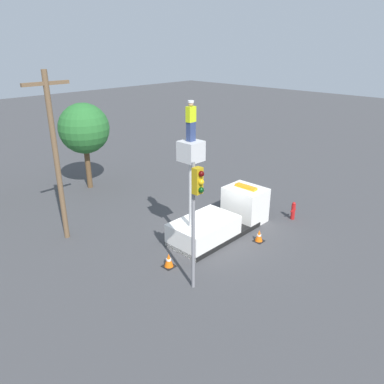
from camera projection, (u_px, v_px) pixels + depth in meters
ground_plane at (215, 235)px, 19.55m from camera, size 120.00×120.00×0.00m
bucket_truck at (221, 218)px, 19.55m from camera, size 5.98×2.19×5.38m
worker at (191, 121)px, 16.02m from camera, size 0.40×0.26×1.75m
traffic_light_pole at (196, 203)px, 13.96m from camera, size 0.34×0.57×5.37m
fire_hydrant at (293, 211)px, 21.19m from camera, size 0.47×0.23×1.05m
traffic_cone_rear at (169, 260)px, 16.74m from camera, size 0.52×0.52×0.66m
traffic_cone_curbside at (259, 236)px, 18.88m from camera, size 0.48×0.48×0.63m
tree_right_bg at (84, 129)px, 24.53m from camera, size 3.31×3.31×5.79m
utility_pole at (56, 154)px, 17.75m from camera, size 2.20×0.26×8.30m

